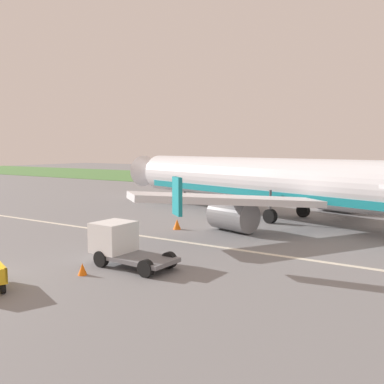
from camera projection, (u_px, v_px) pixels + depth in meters
grass_strip at (330, 184)px, 68.02m from camera, size 220.00×28.00×0.06m
apron_stripe at (143, 236)px, 27.45m from camera, size 120.00×0.36×0.01m
airplane at (273, 181)px, 34.47m from camera, size 36.93×29.98×11.34m
service_truck_beside_carts at (121, 243)px, 20.67m from camera, size 4.45×2.15×2.10m
traffic_cone_near_plane at (177, 224)px, 29.76m from camera, size 0.57×0.57×0.74m
traffic_cone_mid_apron at (82, 269)px, 19.01m from camera, size 0.42×0.42×0.56m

